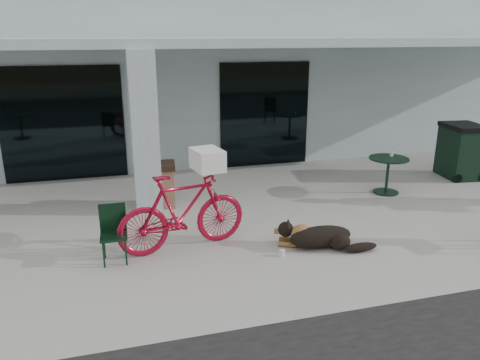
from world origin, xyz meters
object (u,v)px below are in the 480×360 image
object	(u,v)px
dog	(321,235)
trash_receptacle	(162,185)
bicycle	(183,212)
wheeled_bin	(461,151)
cafe_table_far	(387,175)
cafe_chair_near	(114,235)

from	to	relation	value
dog	trash_receptacle	bearing A→B (deg)	154.91
bicycle	wheeled_bin	world-z (taller)	wheeled_bin
dog	wheeled_bin	world-z (taller)	wheeled_bin
cafe_table_far	trash_receptacle	bearing A→B (deg)	174.08
cafe_chair_near	cafe_table_far	xyz separation A→B (m)	(5.87, 1.79, -0.04)
bicycle	cafe_table_far	size ratio (longest dim) A/B	2.51
dog	cafe_chair_near	world-z (taller)	cafe_chair_near
cafe_chair_near	trash_receptacle	world-z (taller)	trash_receptacle
cafe_table_far	wheeled_bin	bearing A→B (deg)	14.28
bicycle	wheeled_bin	distance (m)	7.51
bicycle	dog	size ratio (longest dim) A/B	1.72
cafe_table_far	wheeled_bin	distance (m)	2.49
trash_receptacle	cafe_table_far	bearing A→B (deg)	-5.92
cafe_chair_near	cafe_table_far	world-z (taller)	cafe_chair_near
dog	bicycle	bearing A→B (deg)	-170.04
cafe_table_far	trash_receptacle	xyz separation A→B (m)	(-4.87, 0.51, 0.05)
cafe_chair_near	wheeled_bin	xyz separation A→B (m)	(8.27, 2.40, 0.21)
cafe_chair_near	bicycle	bearing A→B (deg)	11.10
cafe_table_far	trash_receptacle	world-z (taller)	trash_receptacle
cafe_table_far	cafe_chair_near	bearing A→B (deg)	-163.08
cafe_chair_near	trash_receptacle	bearing A→B (deg)	67.86
bicycle	cafe_chair_near	size ratio (longest dim) A/B	2.41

